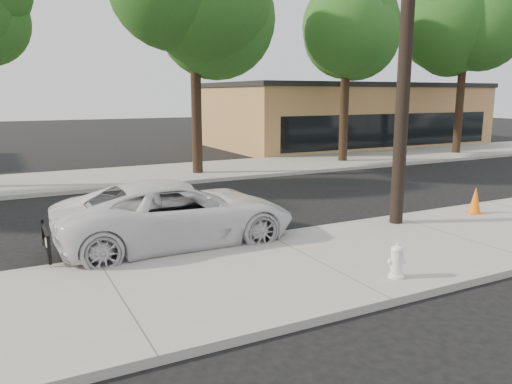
{
  "coord_description": "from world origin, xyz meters",
  "views": [
    {
      "loc": [
        -5.61,
        -12.39,
        3.52
      ],
      "look_at": [
        0.24,
        -1.1,
        1.0
      ],
      "focal_mm": 35.0,
      "sensor_mm": 36.0,
      "label": 1
    }
  ],
  "objects_px": {
    "utility_pole": "(406,45)",
    "fire_hydrant": "(397,262)",
    "traffic_cone": "(475,200)",
    "police_cruiser": "(178,213)"
  },
  "relations": [
    {
      "from": "utility_pole",
      "to": "traffic_cone",
      "type": "xyz_separation_m",
      "value": [
        2.73,
        -0.23,
        -4.18
      ]
    },
    {
      "from": "utility_pole",
      "to": "traffic_cone",
      "type": "relative_size",
      "value": 11.75
    },
    {
      "from": "fire_hydrant",
      "to": "police_cruiser",
      "type": "bearing_deg",
      "value": 145.83
    },
    {
      "from": "utility_pole",
      "to": "fire_hydrant",
      "type": "distance_m",
      "value": 5.96
    },
    {
      "from": "police_cruiser",
      "to": "traffic_cone",
      "type": "relative_size",
      "value": 7.25
    },
    {
      "from": "fire_hydrant",
      "to": "utility_pole",
      "type": "bearing_deg",
      "value": 69.97
    },
    {
      "from": "police_cruiser",
      "to": "fire_hydrant",
      "type": "xyz_separation_m",
      "value": [
        2.79,
        -4.28,
        -0.32
      ]
    },
    {
      "from": "traffic_cone",
      "to": "utility_pole",
      "type": "bearing_deg",
      "value": 175.15
    },
    {
      "from": "fire_hydrant",
      "to": "traffic_cone",
      "type": "relative_size",
      "value": 0.81
    },
    {
      "from": "utility_pole",
      "to": "fire_hydrant",
      "type": "xyz_separation_m",
      "value": [
        -2.83,
        -3.07,
        -4.25
      ]
    }
  ]
}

